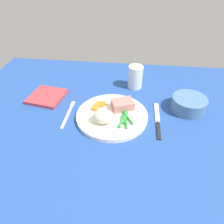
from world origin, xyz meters
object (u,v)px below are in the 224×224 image
at_px(meat_portion, 123,105).
at_px(napkin, 47,96).
at_px(fork, 68,114).
at_px(water_glass, 135,79).
at_px(knife, 158,121).
at_px(salad_bowl, 189,103).
at_px(dinner_plate, 112,116).

xyz_separation_m(meat_portion, napkin, (-0.33, 0.06, -0.03)).
height_order(fork, water_glass, water_glass).
relative_size(knife, salad_bowl, 1.56).
relative_size(meat_portion, water_glass, 0.79).
distance_m(salad_bowl, napkin, 0.58).
bearing_deg(knife, water_glass, 108.21).
height_order(water_glass, napkin, water_glass).
bearing_deg(water_glass, fork, -136.83).
height_order(meat_portion, knife, meat_portion).
relative_size(water_glass, napkin, 0.74).
relative_size(knife, napkin, 1.49).
bearing_deg(salad_bowl, water_glass, 145.21).
distance_m(dinner_plate, fork, 0.17).
bearing_deg(meat_portion, salad_bowl, 9.04).
relative_size(fork, salad_bowl, 1.26).
bearing_deg(fork, water_glass, 41.03).
distance_m(dinner_plate, meat_portion, 0.06).
xyz_separation_m(knife, napkin, (-0.46, 0.10, 0.00)).
relative_size(meat_portion, napkin, 0.59).
xyz_separation_m(knife, water_glass, (-0.09, 0.23, 0.04)).
relative_size(meat_portion, knife, 0.39).
height_order(knife, salad_bowl, salad_bowl).
xyz_separation_m(meat_portion, fork, (-0.21, -0.04, -0.03)).
relative_size(meat_portion, salad_bowl, 0.61).
distance_m(fork, napkin, 0.16).
xyz_separation_m(dinner_plate, knife, (0.17, -0.00, -0.01)).
xyz_separation_m(fork, salad_bowl, (0.46, 0.09, 0.03)).
xyz_separation_m(dinner_plate, napkin, (-0.29, 0.10, -0.00)).
distance_m(meat_portion, water_glass, 0.19).
distance_m(fork, salad_bowl, 0.47).
bearing_deg(dinner_plate, napkin, 161.43).
bearing_deg(knife, napkin, 164.38).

